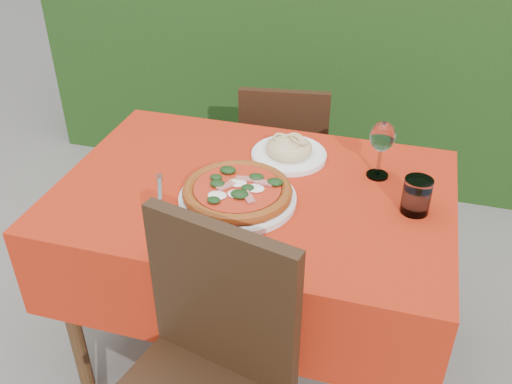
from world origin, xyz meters
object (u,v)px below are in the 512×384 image
(chair_near, at_px, (203,373))
(fork, at_px, (160,189))
(chair_far, at_px, (284,156))
(pasta_plate, at_px, (289,151))
(water_glass, at_px, (416,197))
(wine_glass, at_px, (382,139))
(pizza_plate, at_px, (237,193))

(chair_near, relative_size, fork, 5.53)
(chair_near, bearing_deg, chair_far, 107.60)
(pasta_plate, bearing_deg, fork, -138.08)
(chair_near, height_order, chair_far, chair_near)
(pasta_plate, xyz_separation_m, fork, (-0.35, -0.31, -0.02))
(chair_near, xyz_separation_m, pasta_plate, (0.03, 0.80, 0.23))
(chair_far, xyz_separation_m, water_glass, (0.56, -0.68, 0.32))
(wine_glass, height_order, fork, wine_glass)
(water_glass, bearing_deg, pizza_plate, -169.42)
(pizza_plate, xyz_separation_m, wine_glass, (0.40, 0.27, 0.11))
(chair_far, distance_m, wine_glass, 0.79)
(chair_near, distance_m, chair_far, 1.28)
(water_glass, height_order, fork, water_glass)
(chair_near, relative_size, water_glass, 8.44)
(chair_near, relative_size, chair_far, 1.15)
(chair_far, bearing_deg, wine_glass, 122.19)
(chair_near, relative_size, pasta_plate, 3.61)
(chair_far, distance_m, water_glass, 0.94)
(water_glass, bearing_deg, pasta_plate, 154.32)
(wine_glass, relative_size, fork, 1.16)
(chair_far, xyz_separation_m, pasta_plate, (0.12, -0.47, 0.30))
(wine_glass, distance_m, fork, 0.73)
(pasta_plate, height_order, water_glass, water_glass)
(pizza_plate, xyz_separation_m, water_glass, (0.53, 0.10, 0.02))
(wine_glass, bearing_deg, pasta_plate, 173.18)
(chair_far, distance_m, pizza_plate, 0.84)
(chair_far, distance_m, pasta_plate, 0.57)
(chair_far, relative_size, pizza_plate, 2.05)
(chair_far, relative_size, water_glass, 7.36)
(water_glass, bearing_deg, wine_glass, 126.39)
(chair_far, height_order, fork, chair_far)
(pizza_plate, height_order, pasta_plate, pasta_plate)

